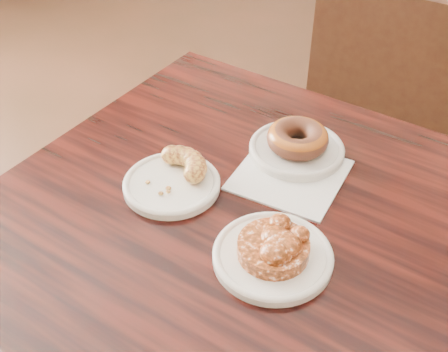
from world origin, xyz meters
The scene contains 10 objects.
floor centered at (0.00, 0.00, 0.00)m, with size 5.00×5.00×0.00m, color black.
cafe_table centered at (0.17, -0.16, 0.38)m, with size 0.80×0.80×0.75m, color black.
chair_far centered at (0.21, 0.67, 0.45)m, with size 0.44×0.44×0.90m, color black, non-canonical shape.
napkin centered at (0.20, -0.04, 0.75)m, with size 0.18×0.18×0.00m, color white.
plate_donut centered at (0.18, 0.02, 0.76)m, with size 0.17×0.17×0.01m, color silver.
plate_cruller centered at (0.04, -0.17, 0.76)m, with size 0.17×0.17×0.01m, color white.
plate_fritter centered at (0.26, -0.23, 0.76)m, with size 0.18×0.18×0.01m, color white.
glazed_donut centered at (0.18, 0.02, 0.79)m, with size 0.11×0.11×0.04m, color brown.
apple_fritter centered at (0.26, -0.23, 0.78)m, with size 0.15×0.15×0.03m, color #3F1906, non-canonical shape.
cruller_fragment centered at (0.04, -0.17, 0.78)m, with size 0.12×0.12×0.03m, color brown, non-canonical shape.
Camera 1 is at (0.49, -0.74, 1.38)m, focal length 45.00 mm.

